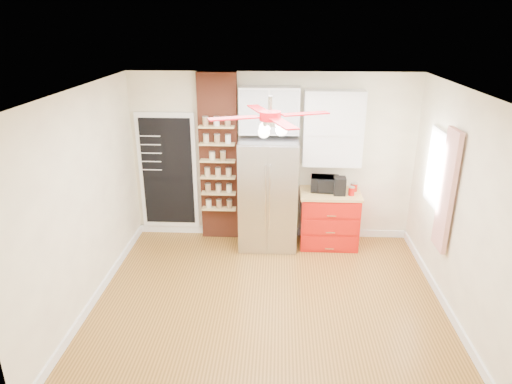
# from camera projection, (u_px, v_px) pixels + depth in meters

# --- Properties ---
(floor) EXTENTS (4.50, 4.50, 0.00)m
(floor) POSITION_uv_depth(u_px,v_px,m) (268.00, 302.00, 5.91)
(floor) COLOR #9C6927
(floor) RESTS_ON ground
(ceiling) EXTENTS (4.50, 4.50, 0.00)m
(ceiling) POSITION_uv_depth(u_px,v_px,m) (270.00, 91.00, 4.95)
(ceiling) COLOR white
(ceiling) RESTS_ON wall_back
(wall_back) EXTENTS (4.50, 0.02, 2.70)m
(wall_back) POSITION_uv_depth(u_px,v_px,m) (272.00, 158.00, 7.29)
(wall_back) COLOR #FFF8CD
(wall_back) RESTS_ON floor
(wall_front) EXTENTS (4.50, 0.02, 2.70)m
(wall_front) POSITION_uv_depth(u_px,v_px,m) (263.00, 304.00, 3.56)
(wall_front) COLOR #FFF8CD
(wall_front) RESTS_ON floor
(wall_left) EXTENTS (0.02, 4.00, 2.70)m
(wall_left) POSITION_uv_depth(u_px,v_px,m) (84.00, 202.00, 5.54)
(wall_left) COLOR #FFF8CD
(wall_left) RESTS_ON floor
(wall_right) EXTENTS (0.02, 4.00, 2.70)m
(wall_right) POSITION_uv_depth(u_px,v_px,m) (462.00, 210.00, 5.32)
(wall_right) COLOR #FFF8CD
(wall_right) RESTS_ON floor
(chalkboard) EXTENTS (0.95, 0.05, 1.95)m
(chalkboard) POSITION_uv_depth(u_px,v_px,m) (168.00, 172.00, 7.43)
(chalkboard) COLOR white
(chalkboard) RESTS_ON wall_back
(brick_pillar) EXTENTS (0.60, 0.16, 2.70)m
(brick_pillar) POSITION_uv_depth(u_px,v_px,m) (219.00, 159.00, 7.26)
(brick_pillar) COLOR brown
(brick_pillar) RESTS_ON floor
(fridge) EXTENTS (0.90, 0.70, 1.75)m
(fridge) POSITION_uv_depth(u_px,v_px,m) (268.00, 194.00, 7.12)
(fridge) COLOR #AAABAF
(fridge) RESTS_ON floor
(upper_glass_cabinet) EXTENTS (0.90, 0.35, 0.70)m
(upper_glass_cabinet) POSITION_uv_depth(u_px,v_px,m) (269.00, 110.00, 6.85)
(upper_glass_cabinet) COLOR white
(upper_glass_cabinet) RESTS_ON wall_back
(red_cabinet) EXTENTS (0.94, 0.64, 0.90)m
(red_cabinet) POSITION_uv_depth(u_px,v_px,m) (329.00, 219.00, 7.27)
(red_cabinet) COLOR red
(red_cabinet) RESTS_ON floor
(upper_shelf_unit) EXTENTS (0.90, 0.30, 1.15)m
(upper_shelf_unit) POSITION_uv_depth(u_px,v_px,m) (333.00, 128.00, 6.92)
(upper_shelf_unit) COLOR white
(upper_shelf_unit) RESTS_ON wall_back
(window) EXTENTS (0.04, 0.75, 1.05)m
(window) POSITION_uv_depth(u_px,v_px,m) (438.00, 170.00, 6.09)
(window) COLOR white
(window) RESTS_ON wall_right
(curtain) EXTENTS (0.06, 0.40, 1.55)m
(curtain) POSITION_uv_depth(u_px,v_px,m) (447.00, 191.00, 5.61)
(curtain) COLOR #AC2817
(curtain) RESTS_ON wall_right
(ceiling_fan) EXTENTS (1.40, 1.40, 0.44)m
(ceiling_fan) POSITION_uv_depth(u_px,v_px,m) (270.00, 116.00, 5.04)
(ceiling_fan) COLOR silver
(ceiling_fan) RESTS_ON ceiling
(toaster_oven) EXTENTS (0.45, 0.33, 0.24)m
(toaster_oven) POSITION_uv_depth(u_px,v_px,m) (325.00, 184.00, 7.13)
(toaster_oven) COLOR black
(toaster_oven) RESTS_ON red_cabinet
(coffee_maker) EXTENTS (0.18, 0.19, 0.28)m
(coffee_maker) POSITION_uv_depth(u_px,v_px,m) (340.00, 186.00, 6.98)
(coffee_maker) COLOR black
(coffee_maker) RESTS_ON red_cabinet
(canister_left) EXTENTS (0.10, 0.10, 0.13)m
(canister_left) POSITION_uv_depth(u_px,v_px,m) (351.00, 191.00, 6.97)
(canister_left) COLOR #BA0D0A
(canister_left) RESTS_ON red_cabinet
(canister_right) EXTENTS (0.12, 0.12, 0.12)m
(canister_right) POSITION_uv_depth(u_px,v_px,m) (354.00, 187.00, 7.14)
(canister_right) COLOR #A61609
(canister_right) RESTS_ON red_cabinet
(pantry_jar_oats) EXTENTS (0.12, 0.12, 0.12)m
(pantry_jar_oats) POSITION_uv_depth(u_px,v_px,m) (212.00, 156.00, 7.11)
(pantry_jar_oats) COLOR beige
(pantry_jar_oats) RESTS_ON brick_pillar
(pantry_jar_beans) EXTENTS (0.11, 0.11, 0.14)m
(pantry_jar_beans) POSITION_uv_depth(u_px,v_px,m) (223.00, 156.00, 7.07)
(pantry_jar_beans) COLOR olive
(pantry_jar_beans) RESTS_ON brick_pillar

